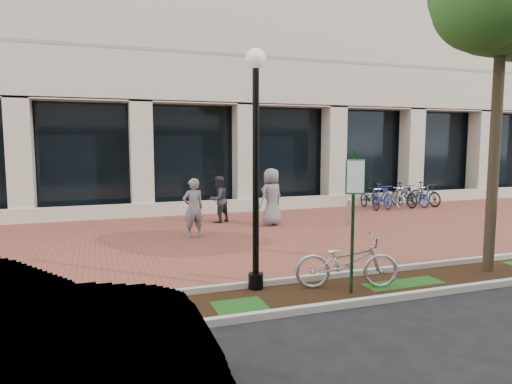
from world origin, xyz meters
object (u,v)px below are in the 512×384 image
object	(u,v)px
pedestrian_mid	(219,199)
pedestrian_right	(271,197)
bike_rack_cluster	(398,196)
bollard	(349,212)
locked_bicycle	(347,262)
lamppost	(256,156)
parking_sign	(353,204)
pedestrian_left	(193,208)

from	to	relation	value
pedestrian_mid	pedestrian_right	size ratio (longest dim) A/B	0.84
pedestrian_right	bike_rack_cluster	bearing A→B (deg)	174.02
bollard	locked_bicycle	bearing A→B (deg)	-121.29
pedestrian_mid	pedestrian_right	distance (m)	1.85
locked_bicycle	bike_rack_cluster	distance (m)	11.44
lamppost	pedestrian_mid	xyz separation A→B (m)	(1.16, 7.05, -1.67)
bollard	pedestrian_right	bearing A→B (deg)	160.47
parking_sign	bike_rack_cluster	xyz separation A→B (m)	(7.64, 8.91, -1.15)
bollard	pedestrian_mid	bearing A→B (deg)	153.46
pedestrian_left	pedestrian_right	bearing A→B (deg)	-169.22
pedestrian_mid	bollard	bearing A→B (deg)	122.91
bike_rack_cluster	lamppost	bearing A→B (deg)	-136.21
pedestrian_left	pedestrian_right	distance (m)	2.97
locked_bicycle	pedestrian_right	bearing A→B (deg)	8.41
pedestrian_left	bollard	xyz separation A→B (m)	(5.18, 0.17, -0.40)
locked_bicycle	bike_rack_cluster	xyz separation A→B (m)	(7.55, 8.59, -0.02)
parking_sign	pedestrian_right	size ratio (longest dim) A/B	1.38
pedestrian_mid	bollard	size ratio (longest dim) A/B	1.79
locked_bicycle	bike_rack_cluster	bearing A→B (deg)	-23.85
parking_sign	pedestrian_right	bearing A→B (deg)	97.56
pedestrian_left	pedestrian_right	xyz separation A→B (m)	(2.79, 1.02, 0.09)
lamppost	pedestrian_left	world-z (taller)	lamppost
lamppost	pedestrian_right	world-z (taller)	lamppost
pedestrian_mid	bollard	distance (m)	4.35
parking_sign	locked_bicycle	size ratio (longest dim) A/B	1.34
bollard	pedestrian_left	bearing A→B (deg)	-178.11
parking_sign	pedestrian_mid	distance (m)	7.94
lamppost	bike_rack_cluster	size ratio (longest dim) A/B	1.24
locked_bicycle	bike_rack_cluster	world-z (taller)	bike_rack_cluster
pedestrian_right	bollard	size ratio (longest dim) A/B	2.11
pedestrian_right	bollard	bearing A→B (deg)	136.48
bollard	bike_rack_cluster	distance (m)	5.09
lamppost	locked_bicycle	distance (m)	2.59
locked_bicycle	pedestrian_right	size ratio (longest dim) A/B	1.03
pedestrian_left	bollard	distance (m)	5.20
pedestrian_mid	pedestrian_left	bearing A→B (deg)	27.73
pedestrian_right	bike_rack_cluster	size ratio (longest dim) A/B	0.53
bike_rack_cluster	parking_sign	bearing A→B (deg)	-128.19
parking_sign	bike_rack_cluster	distance (m)	11.80
lamppost	pedestrian_right	xyz separation A→B (m)	(2.65, 5.96, -1.53)
lamppost	pedestrian_mid	distance (m)	7.34
pedestrian_mid	bike_rack_cluster	size ratio (longest dim) A/B	0.45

